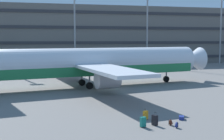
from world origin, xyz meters
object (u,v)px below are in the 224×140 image
(backpack_upright, at_px, (176,125))
(suitcase_silver, at_px, (146,115))
(suitcase_teal, at_px, (143,122))
(backpack_scuffed, at_px, (171,123))
(airliner, at_px, (91,63))
(suitcase_orange, at_px, (181,118))
(suitcase_large, at_px, (155,120))

(backpack_upright, bearing_deg, suitcase_silver, 118.35)
(suitcase_teal, relative_size, backpack_scuffed, 1.93)
(airliner, height_order, suitcase_orange, airliner)
(suitcase_teal, xyz_separation_m, backpack_upright, (2.28, -0.75, -0.19))
(suitcase_orange, height_order, backpack_upright, backpack_upright)
(suitcase_large, relative_size, backpack_upright, 1.98)
(suitcase_large, bearing_deg, backpack_scuffed, -13.00)
(suitcase_large, xyz_separation_m, backpack_scuffed, (1.16, -0.27, -0.21))
(airliner, xyz_separation_m, suitcase_teal, (0.60, -19.15, -2.77))
(airliner, xyz_separation_m, suitcase_silver, (1.46, -17.28, -2.78))
(suitcase_large, bearing_deg, airliner, 94.83)
(backpack_upright, height_order, backpack_scuffed, backpack_upright)
(suitcase_silver, height_order, suitcase_orange, suitcase_silver)
(suitcase_teal, distance_m, suitcase_large, 1.03)
(suitcase_teal, distance_m, suitcase_orange, 3.94)
(airliner, bearing_deg, backpack_upright, -81.77)
(airliner, distance_m, suitcase_orange, 18.59)
(suitcase_teal, bearing_deg, backpack_upright, -18.23)
(suitcase_teal, distance_m, backpack_upright, 2.41)
(airliner, relative_size, suitcase_teal, 38.85)
(airliner, xyz_separation_m, backpack_scuffed, (2.76, -19.19, -2.96))
(suitcase_orange, xyz_separation_m, backpack_upright, (-1.42, -2.07, 0.08))
(suitcase_large, relative_size, backpack_scuffed, 2.03)
(suitcase_silver, xyz_separation_m, backpack_scuffed, (1.30, -1.91, -0.18))
(suitcase_orange, distance_m, backpack_upright, 2.51)
(suitcase_silver, relative_size, backpack_scuffed, 1.77)
(suitcase_silver, bearing_deg, suitcase_teal, -114.85)
(suitcase_orange, bearing_deg, backpack_scuffed, -138.49)
(suitcase_teal, bearing_deg, suitcase_orange, 19.62)
(suitcase_silver, distance_m, suitcase_large, 1.65)
(suitcase_silver, xyz_separation_m, suitcase_large, (0.13, -1.64, 0.03))
(suitcase_large, xyz_separation_m, backpack_upright, (1.28, -0.98, -0.20))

